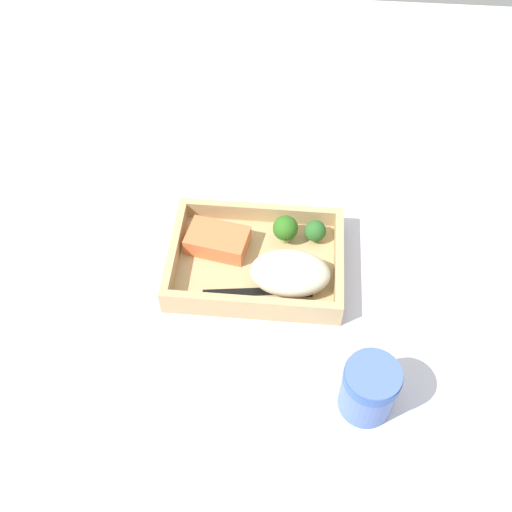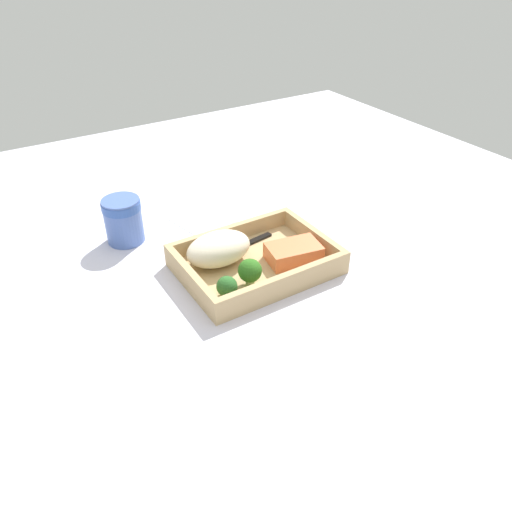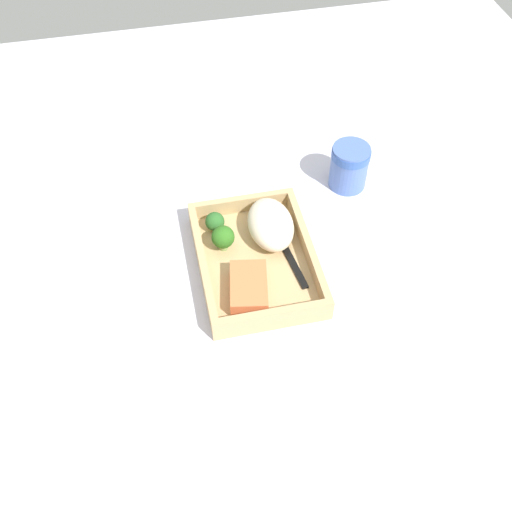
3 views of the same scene
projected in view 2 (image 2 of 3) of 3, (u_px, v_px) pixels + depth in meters
ground_plane at (256, 274)px, 87.05cm from camera, size 160.00×160.00×2.00cm
takeout_tray at (256, 266)px, 86.15cm from camera, size 25.68×18.78×1.20cm
tray_rim at (256, 256)px, 84.97cm from camera, size 25.68×18.78×3.03cm
salmon_fillet at (294, 253)px, 85.91cm from camera, size 9.96×7.30×2.92cm
mashed_potatoes at (219, 249)px, 84.57cm from camera, size 11.51×7.59×5.51cm
broccoli_floret_1 at (227, 287)px, 77.25cm from camera, size 3.33×3.33×3.59cm
broccoli_floret_2 at (250, 271)px, 79.21cm from camera, size 3.87×3.87×4.78cm
fork at (232, 251)px, 88.70cm from camera, size 15.88×3.72×0.44cm
paper_cup at (123, 218)px, 91.58cm from camera, size 7.06×7.06×8.58cm
receipt_slip at (198, 218)px, 101.17cm from camera, size 12.13×14.79×0.24cm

